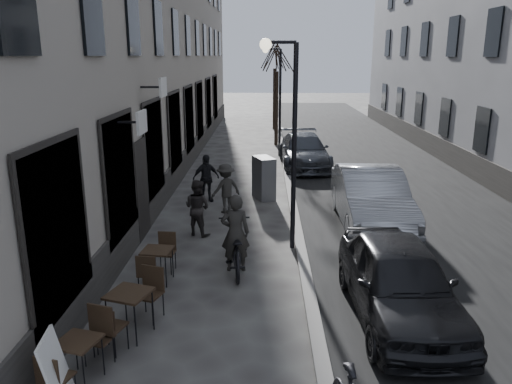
{
  "coord_description": "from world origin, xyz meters",
  "views": [
    {
      "loc": [
        -0.71,
        -5.85,
        4.71
      ],
      "look_at": [
        -0.9,
        4.74,
        1.8
      ],
      "focal_mm": 35.0,
      "sensor_mm": 36.0,
      "label": 1
    }
  ],
  "objects_px": {
    "tree_far": "(275,56)",
    "bicycle": "(235,247)",
    "sign_board": "(59,381)",
    "pedestrian_far": "(206,178)",
    "streetlamp_far": "(276,90)",
    "pedestrian_near": "(197,207)",
    "bistro_set_a": "(79,357)",
    "streetlamp_near": "(287,123)",
    "pedestrian_mid": "(226,188)",
    "bistro_set_b": "(130,309)",
    "bistro_set_c": "(158,262)",
    "utility_cabinet": "(264,178)",
    "car_far": "(304,151)",
    "tree_near": "(277,56)",
    "car_mid": "(371,198)",
    "car_near": "(399,281)"
  },
  "relations": [
    {
      "from": "tree_near",
      "to": "pedestrian_near",
      "type": "relative_size",
      "value": 3.71
    },
    {
      "from": "streetlamp_near",
      "to": "tree_far",
      "type": "xyz_separation_m",
      "value": [
        0.07,
        21.0,
        1.5
      ]
    },
    {
      "from": "bistro_set_c",
      "to": "car_near",
      "type": "height_order",
      "value": "car_near"
    },
    {
      "from": "pedestrian_near",
      "to": "sign_board",
      "type": "bearing_deg",
      "value": 108.72
    },
    {
      "from": "streetlamp_far",
      "to": "pedestrian_mid",
      "type": "bearing_deg",
      "value": -100.78
    },
    {
      "from": "bistro_set_b",
      "to": "car_mid",
      "type": "relative_size",
      "value": 0.34
    },
    {
      "from": "streetlamp_far",
      "to": "utility_cabinet",
      "type": "relative_size",
      "value": 3.56
    },
    {
      "from": "car_far",
      "to": "pedestrian_far",
      "type": "bearing_deg",
      "value": -126.37
    },
    {
      "from": "tree_near",
      "to": "pedestrian_mid",
      "type": "relative_size",
      "value": 3.71
    },
    {
      "from": "sign_board",
      "to": "utility_cabinet",
      "type": "xyz_separation_m",
      "value": [
        2.73,
        10.58,
        0.25
      ]
    },
    {
      "from": "bistro_set_a",
      "to": "pedestrian_mid",
      "type": "distance_m",
      "value": 8.51
    },
    {
      "from": "pedestrian_far",
      "to": "car_far",
      "type": "xyz_separation_m",
      "value": [
        3.65,
        5.47,
        -0.09
      ]
    },
    {
      "from": "bistro_set_b",
      "to": "pedestrian_far",
      "type": "height_order",
      "value": "pedestrian_far"
    },
    {
      "from": "utility_cabinet",
      "to": "car_far",
      "type": "height_order",
      "value": "utility_cabinet"
    },
    {
      "from": "streetlamp_near",
      "to": "pedestrian_mid",
      "type": "height_order",
      "value": "streetlamp_near"
    },
    {
      "from": "tree_far",
      "to": "utility_cabinet",
      "type": "xyz_separation_m",
      "value": [
        -0.64,
        -16.51,
        -3.95
      ]
    },
    {
      "from": "tree_near",
      "to": "car_mid",
      "type": "relative_size",
      "value": 1.15
    },
    {
      "from": "bistro_set_b",
      "to": "bistro_set_c",
      "type": "height_order",
      "value": "bistro_set_b"
    },
    {
      "from": "tree_far",
      "to": "pedestrian_near",
      "type": "xyz_separation_m",
      "value": [
        -2.41,
        -20.1,
        -3.89
      ]
    },
    {
      "from": "pedestrian_near",
      "to": "car_near",
      "type": "relative_size",
      "value": 0.36
    },
    {
      "from": "streetlamp_near",
      "to": "car_mid",
      "type": "xyz_separation_m",
      "value": [
        2.47,
        1.73,
        -2.34
      ]
    },
    {
      "from": "streetlamp_far",
      "to": "pedestrian_near",
      "type": "distance_m",
      "value": 11.59
    },
    {
      "from": "tree_near",
      "to": "pedestrian_far",
      "type": "height_order",
      "value": "tree_near"
    },
    {
      "from": "streetlamp_near",
      "to": "pedestrian_near",
      "type": "distance_m",
      "value": 3.47
    },
    {
      "from": "bicycle",
      "to": "car_far",
      "type": "relative_size",
      "value": 0.43
    },
    {
      "from": "bistro_set_a",
      "to": "streetlamp_near",
      "type": "bearing_deg",
      "value": 74.99
    },
    {
      "from": "streetlamp_near",
      "to": "utility_cabinet",
      "type": "xyz_separation_m",
      "value": [
        -0.56,
        4.49,
        -2.45
      ]
    },
    {
      "from": "tree_near",
      "to": "sign_board",
      "type": "distance_m",
      "value": 21.77
    },
    {
      "from": "bistro_set_a",
      "to": "sign_board",
      "type": "relative_size",
      "value": 1.26
    },
    {
      "from": "bistro_set_c",
      "to": "pedestrian_far",
      "type": "xyz_separation_m",
      "value": [
        0.34,
        6.14,
        0.34
      ]
    },
    {
      "from": "sign_board",
      "to": "utility_cabinet",
      "type": "bearing_deg",
      "value": 68.42
    },
    {
      "from": "sign_board",
      "to": "car_mid",
      "type": "xyz_separation_m",
      "value": [
        5.77,
        7.82,
        0.35
      ]
    },
    {
      "from": "streetlamp_far",
      "to": "sign_board",
      "type": "relative_size",
      "value": 4.45
    },
    {
      "from": "bistro_set_a",
      "to": "utility_cabinet",
      "type": "relative_size",
      "value": 1.01
    },
    {
      "from": "sign_board",
      "to": "pedestrian_far",
      "type": "relative_size",
      "value": 0.72
    },
    {
      "from": "streetlamp_near",
      "to": "car_far",
      "type": "xyz_separation_m",
      "value": [
        1.17,
        9.58,
        -2.46
      ]
    },
    {
      "from": "tree_far",
      "to": "bicycle",
      "type": "distance_m",
      "value": 22.8
    },
    {
      "from": "tree_far",
      "to": "car_mid",
      "type": "bearing_deg",
      "value": -82.9
    },
    {
      "from": "sign_board",
      "to": "car_far",
      "type": "relative_size",
      "value": 0.24
    },
    {
      "from": "bistro_set_a",
      "to": "pedestrian_near",
      "type": "distance_m",
      "value": 6.44
    },
    {
      "from": "tree_near",
      "to": "sign_board",
      "type": "height_order",
      "value": "tree_near"
    },
    {
      "from": "car_far",
      "to": "bistro_set_a",
      "type": "bearing_deg",
      "value": -109.08
    },
    {
      "from": "bistro_set_c",
      "to": "sign_board",
      "type": "bearing_deg",
      "value": -90.63
    },
    {
      "from": "bistro_set_b",
      "to": "sign_board",
      "type": "relative_size",
      "value": 1.48
    },
    {
      "from": "tree_far",
      "to": "bistro_set_c",
      "type": "height_order",
      "value": "tree_far"
    },
    {
      "from": "tree_near",
      "to": "car_far",
      "type": "distance_m",
      "value": 6.81
    },
    {
      "from": "streetlamp_far",
      "to": "sign_board",
      "type": "distance_m",
      "value": 18.59
    },
    {
      "from": "bistro_set_c",
      "to": "car_far",
      "type": "xyz_separation_m",
      "value": [
        3.98,
        11.61,
        0.25
      ]
    },
    {
      "from": "tree_far",
      "to": "pedestrian_far",
      "type": "distance_m",
      "value": 17.52
    },
    {
      "from": "tree_far",
      "to": "bicycle",
      "type": "xyz_separation_m",
      "value": [
        -1.26,
        -22.39,
        -4.12
      ]
    }
  ]
}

